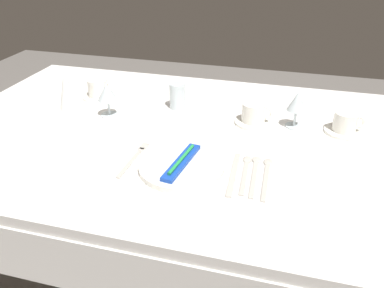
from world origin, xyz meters
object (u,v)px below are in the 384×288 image
coffee_cup_left (254,112)px  spoon_soup (246,170)px  toothbrush_package (181,162)px  coffee_cup_far (346,122)px  spoon_tea (267,173)px  drink_tumbler (177,96)px  spoon_dessert (255,171)px  wine_glass_left (297,103)px  coffee_cup_right (98,88)px  napkin_folded (67,89)px  fork_outer (134,158)px  dinner_knife (233,175)px  wine_glass_centre (107,94)px  dinner_plate (182,166)px

coffee_cup_left → spoon_soup: bearing=-86.9°
toothbrush_package → coffee_cup_far: coffee_cup_far is taller
spoon_tea → drink_tumbler: size_ratio=2.18×
spoon_dessert → wine_glass_left: size_ratio=1.65×
coffee_cup_left → coffee_cup_right: 0.66m
coffee_cup_far → napkin_folded: 1.04m
wine_glass_left → napkin_folded: (-0.86, -0.06, -0.01)m
toothbrush_package → coffee_cup_right: coffee_cup_right is taller
spoon_dessert → coffee_cup_far: (0.27, 0.33, 0.04)m
wine_glass_left → toothbrush_package: bearing=-130.2°
napkin_folded → wine_glass_left: bearing=4.3°
wine_glass_left → coffee_cup_left: bearing=-176.3°
coffee_cup_left → fork_outer: bearing=-133.5°
spoon_soup → wine_glass_left: size_ratio=1.55×
spoon_tea → wine_glass_left: bearing=78.8°
coffee_cup_far → spoon_dessert: bearing=-129.8°
dinner_knife → napkin_folded: bearing=157.0°
spoon_dessert → wine_glass_left: wine_glass_left is taller
spoon_soup → wine_glass_centre: bearing=156.3°
spoon_dessert → coffee_cup_right: size_ratio=2.05×
coffee_cup_far → dinner_knife: bearing=-132.2°
dinner_knife → spoon_soup: spoon_soup is taller
coffee_cup_left → napkin_folded: bearing=-175.6°
spoon_tea → wine_glass_centre: wine_glass_centre is taller
coffee_cup_right → coffee_cup_left: bearing=-6.6°
dinner_knife → coffee_cup_far: coffee_cup_far is taller
toothbrush_package → drink_tumbler: drink_tumbler is taller
drink_tumbler → coffee_cup_far: bearing=-4.8°
dinner_plate → wine_glass_centre: 0.47m
dinner_plate → spoon_soup: dinner_plate is taller
dinner_knife → drink_tumbler: 0.51m
fork_outer → drink_tumbler: bearing=87.4°
spoon_soup → napkin_folded: napkin_folded is taller
spoon_soup → coffee_cup_far: size_ratio=2.01×
fork_outer → spoon_soup: 0.34m
dinner_plate → napkin_folded: napkin_folded is taller
fork_outer → spoon_dessert: spoon_dessert is taller
toothbrush_package → wine_glass_left: (0.31, 0.37, 0.07)m
spoon_soup → toothbrush_package: bearing=-167.1°
fork_outer → spoon_tea: spoon_tea is taller
spoon_tea → coffee_cup_left: size_ratio=2.02×
spoon_tea → drink_tumbler: drink_tumbler is taller
spoon_tea → wine_glass_centre: bearing=158.2°
dinner_plate → coffee_cup_far: 0.61m
dinner_knife → coffee_cup_left: bearing=87.8°
wine_glass_left → coffee_cup_right: bearing=175.3°
fork_outer → wine_glass_left: bearing=36.8°
spoon_tea → coffee_cup_left: bearing=103.7°
wine_glass_centre → dinner_knife: bearing=-28.0°
spoon_tea → coffee_cup_right: size_ratio=2.04×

